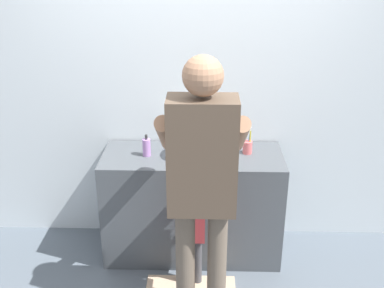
{
  "coord_description": "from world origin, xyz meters",
  "views": [
    {
      "loc": [
        0.08,
        -2.82,
        2.26
      ],
      "look_at": [
        0.0,
        0.15,
        1.0
      ],
      "focal_mm": 43.27,
      "sensor_mm": 36.0,
      "label": 1
    }
  ],
  "objects_px": {
    "child_toddler": "(191,224)",
    "soap_bottle": "(147,147)",
    "toothbrush_cup": "(248,146)",
    "adult_parent": "(202,172)"
  },
  "relations": [
    {
      "from": "child_toddler",
      "to": "soap_bottle",
      "type": "bearing_deg",
      "value": 131.37
    },
    {
      "from": "toothbrush_cup",
      "to": "soap_bottle",
      "type": "relative_size",
      "value": 1.25
    },
    {
      "from": "child_toddler",
      "to": "adult_parent",
      "type": "relative_size",
      "value": 0.48
    },
    {
      "from": "soap_bottle",
      "to": "adult_parent",
      "type": "xyz_separation_m",
      "value": [
        0.41,
        -0.67,
        0.14
      ]
    },
    {
      "from": "toothbrush_cup",
      "to": "child_toddler",
      "type": "relative_size",
      "value": 0.25
    },
    {
      "from": "soap_bottle",
      "to": "toothbrush_cup",
      "type": "bearing_deg",
      "value": 4.8
    },
    {
      "from": "toothbrush_cup",
      "to": "soap_bottle",
      "type": "bearing_deg",
      "value": -175.2
    },
    {
      "from": "soap_bottle",
      "to": "adult_parent",
      "type": "distance_m",
      "value": 0.8
    },
    {
      "from": "child_toddler",
      "to": "adult_parent",
      "type": "height_order",
      "value": "adult_parent"
    },
    {
      "from": "soap_bottle",
      "to": "adult_parent",
      "type": "height_order",
      "value": "adult_parent"
    }
  ]
}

